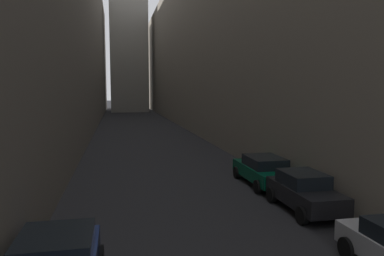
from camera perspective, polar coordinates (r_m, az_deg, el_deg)
name	(u,v)px	position (r m, az deg, el deg)	size (l,w,h in m)	color
ground_plane	(142,130)	(45.03, -7.83, -0.34)	(264.00, 264.00, 0.00)	#232326
building_block_left	(47,28)	(47.90, -21.70, 14.28)	(10.70, 108.00, 24.35)	#60594F
building_block_right	(228,43)	(49.25, 5.70, 13.02)	(12.08, 108.00, 21.97)	gray
parked_car_right_third	(304,191)	(15.63, 17.07, -9.39)	(1.88, 3.95, 1.56)	black
parked_car_right_far	(264,170)	(19.30, 11.07, -6.40)	(2.03, 4.55, 1.49)	#05472D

